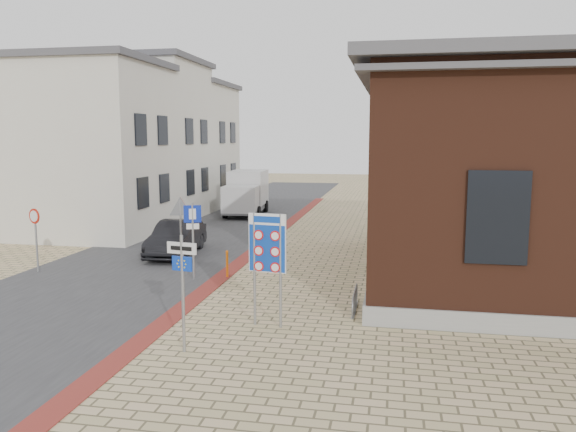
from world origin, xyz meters
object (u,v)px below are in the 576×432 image
Objects in this scene: box_truck at (246,192)px; border_sign at (267,246)px; parking_sign at (193,228)px; sedan at (176,238)px; bollard at (227,264)px; essen_sign at (182,275)px.

border_sign is at bearing -78.17° from box_truck.
parking_sign is (-3.41, 4.00, -0.29)m from border_sign.
sedan is 0.79× the size of box_truck.
bollard is (3.06, -3.16, -0.22)m from sedan.
bollard is (0.99, 0.50, -1.28)m from parking_sign.
essen_sign is at bearing -117.34° from border_sign.
border_sign is at bearing 64.08° from essen_sign.
box_truck is at bearing 110.81° from essen_sign.
sedan is at bearing 122.17° from essen_sign.
box_truck is at bearing 114.38° from border_sign.
sedan is 10.53m from essen_sign.
sedan reaches higher than bollard.
essen_sign is (-1.42, -2.00, -0.31)m from border_sign.
box_truck is at bearing 86.55° from sedan.
parking_sign is at bearing 138.35° from border_sign.
box_truck reaches higher than sedan.
border_sign is 2.47m from essen_sign.
parking_sign is (2.07, -3.66, 1.06)m from sedan.
box_truck is 2.04× the size of parking_sign.
border_sign is at bearing -67.94° from parking_sign.
essen_sign reaches higher than parking_sign.
border_sign reaches higher than essen_sign.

